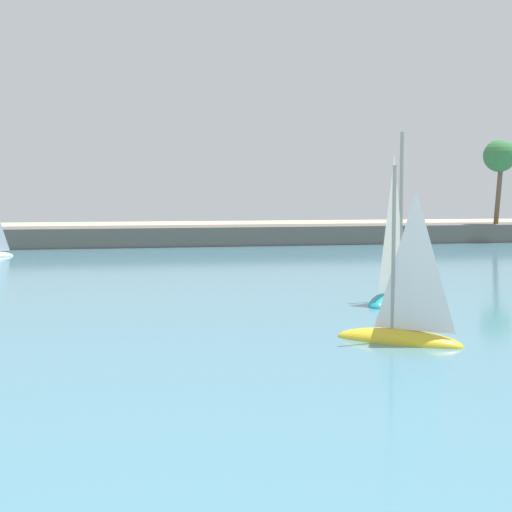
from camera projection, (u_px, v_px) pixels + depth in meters
sea at (128, 257)px, 58.53m from camera, size 220.00×104.12×0.06m
palm_headland at (81, 211)px, 69.35m from camera, size 110.05×6.22×13.56m
sailboat_near_shore at (397, 285)px, 35.23m from camera, size 5.11×5.42×8.32m
sailboat_far_left at (401, 325)px, 25.73m from camera, size 4.21×3.82×6.36m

